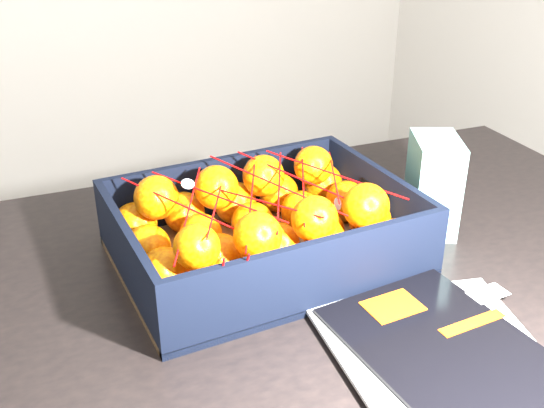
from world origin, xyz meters
name	(u,v)px	position (x,y,z in m)	size (l,w,h in m)	color
table	(334,305)	(0.23, -0.14, 0.65)	(1.26, 0.90, 0.75)	black
magazine_stack	(442,350)	(0.22, -0.40, 0.76)	(0.31, 0.33, 0.02)	beige
produce_crate	(263,240)	(0.12, -0.10, 0.78)	(0.44, 0.33, 0.11)	olive
clementine_heap	(263,224)	(0.12, -0.09, 0.81)	(0.42, 0.31, 0.12)	orange
mesh_net	(261,196)	(0.12, -0.11, 0.87)	(0.36, 0.29, 0.10)	#C60708
retail_carton	(433,185)	(0.42, -0.13, 0.83)	(0.07, 0.11, 0.16)	silver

